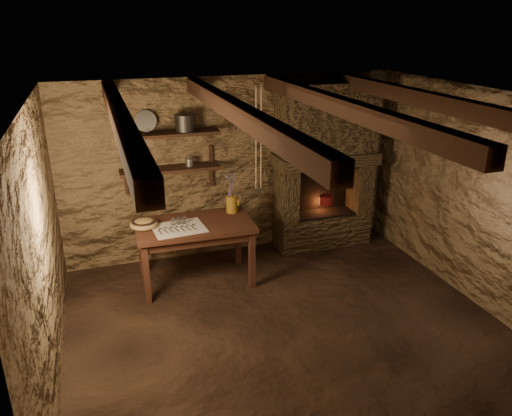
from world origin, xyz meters
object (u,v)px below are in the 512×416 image
object	(u,v)px
stoneware_jug	(232,196)
wooden_bowl	(144,224)
work_table	(195,251)
red_pot	(326,199)
iron_stockpot	(185,124)

from	to	relation	value
stoneware_jug	wooden_bowl	bearing A→B (deg)	-179.03
stoneware_jug	work_table	bearing A→B (deg)	-165.46
red_pot	iron_stockpot	bearing A→B (deg)	176.42
iron_stockpot	work_table	bearing A→B (deg)	-95.77
work_table	red_pot	xyz separation A→B (m)	(1.98, 0.50, 0.27)
work_table	stoneware_jug	size ratio (longest dim) A/B	2.82
stoneware_jug	iron_stockpot	size ratio (longest dim) A/B	2.02
iron_stockpot	red_pot	bearing A→B (deg)	-3.58
red_pot	work_table	bearing A→B (deg)	-165.96
stoneware_jug	wooden_bowl	xyz separation A→B (m)	(-1.11, -0.15, -0.17)
iron_stockpot	red_pot	world-z (taller)	iron_stockpot
work_table	iron_stockpot	xyz separation A→B (m)	(0.06, 0.62, 1.44)
wooden_bowl	iron_stockpot	distance (m)	1.34
iron_stockpot	wooden_bowl	bearing A→B (deg)	-139.04
work_table	red_pot	world-z (taller)	red_pot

